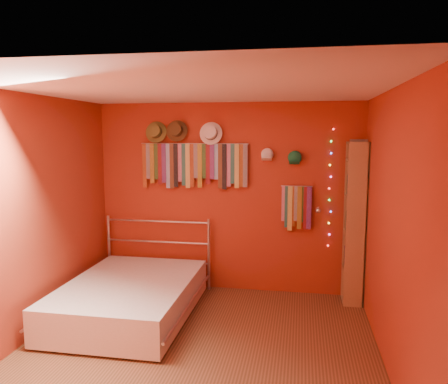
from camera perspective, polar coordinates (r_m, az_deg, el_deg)
The scene contains 16 objects.
ground at distance 4.54m, azimuth -3.49°, elevation -19.87°, with size 3.50×3.50×0.00m, color #51361C.
back_wall at distance 5.81m, azimuth 0.46°, elevation -0.75°, with size 3.50×0.02×2.50m, color maroon.
right_wall at distance 4.08m, azimuth 21.08°, elevation -4.86°, with size 0.02×3.50×2.50m, color maroon.
left_wall at distance 4.83m, azimuth -24.26°, elevation -3.13°, with size 0.02×3.50×2.50m, color maroon.
ceiling at distance 4.05m, azimuth -3.79°, elevation 13.33°, with size 3.50×3.50×0.02m, color white.
tie_rack at distance 5.78m, azimuth -3.96°, elevation 3.72°, with size 1.45×0.03×0.60m.
small_tie_rack at distance 5.67m, azimuth 9.44°, elevation -1.79°, with size 0.40×0.03×0.58m.
fedora_olive at distance 5.89m, azimuth -8.96°, elevation 7.82°, with size 0.29×0.16×0.28m.
fedora_brown at distance 5.80m, azimuth -6.27°, elevation 8.02°, with size 0.28×0.15×0.28m.
fedora_white at distance 5.69m, azimuth -1.79°, elevation 7.74°, with size 0.30×0.16×0.30m.
cap_white at distance 5.63m, azimuth 5.67°, elevation 4.90°, with size 0.17×0.21×0.17m.
cap_green at distance 5.62m, azimuth 9.22°, elevation 4.43°, with size 0.18×0.22×0.18m.
fairy_lights at distance 5.68m, azimuth 13.69°, elevation 0.45°, with size 0.05×0.02×1.51m.
reading_lamp at distance 5.53m, azimuth 12.18°, elevation -2.34°, with size 0.06×0.28×0.08m.
bookshelf at distance 5.59m, azimuth 17.09°, elevation -3.83°, with size 0.25×0.34×2.00m.
bed at distance 5.28m, azimuth -12.18°, elevation -13.31°, with size 1.46×2.00×0.97m.
Camera 1 is at (0.96, -3.91, 2.10)m, focal length 35.00 mm.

